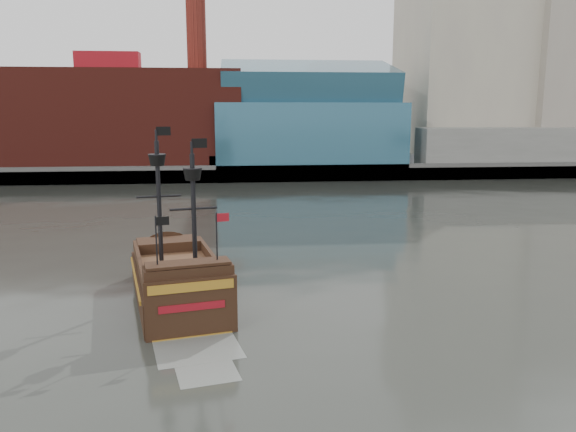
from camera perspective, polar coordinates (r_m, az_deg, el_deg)
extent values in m
plane|color=#272924|center=(25.69, 0.70, -14.55)|extent=(400.00, 400.00, 0.00)
cube|color=slate|center=(115.53, -4.45, 5.80)|extent=(220.00, 60.00, 2.00)
cube|color=#4C4C49|center=(86.16, -3.98, 4.31)|extent=(220.00, 1.00, 2.60)
cube|color=#5E1D16|center=(97.03, -17.51, 9.42)|extent=(42.00, 18.00, 15.00)
cube|color=#2A5970|center=(94.01, 1.99, 8.35)|extent=(30.00, 16.00, 10.00)
cube|color=#B0AA92|center=(112.41, 17.41, 17.48)|extent=(20.00, 22.00, 46.00)
cube|color=gray|center=(116.58, 26.53, 14.62)|extent=(18.00, 18.00, 38.00)
cube|color=#B0AA92|center=(132.20, 18.67, 17.64)|extent=(24.00, 20.00, 52.00)
cube|color=slate|center=(102.63, 23.98, 6.52)|extent=(40.00, 6.00, 6.00)
cylinder|color=#5E1D16|center=(98.69, -9.39, 20.58)|extent=(3.20, 3.20, 22.00)
cube|color=#2A5970|center=(94.01, 2.02, 13.23)|extent=(28.00, 14.94, 8.78)
cube|color=black|center=(33.68, -11.12, -7.48)|extent=(6.85, 11.78, 2.40)
cube|color=#53331E|center=(33.29, -11.21, -5.30)|extent=(6.17, 10.60, 0.28)
cube|color=black|center=(37.46, -12.05, -3.01)|extent=(4.30, 2.99, 0.92)
cube|color=black|center=(28.54, -10.08, -6.54)|extent=(4.59, 2.37, 1.66)
cube|color=black|center=(28.22, -9.73, -9.89)|extent=(4.46, 1.18, 3.68)
cube|color=#A97620|center=(27.61, -9.79, -7.12)|extent=(4.07, 0.95, 0.46)
cube|color=maroon|center=(27.94, -9.72, -9.10)|extent=(3.17, 0.76, 0.37)
cylinder|color=black|center=(33.76, -12.97, 1.35)|extent=(0.31, 0.31, 7.19)
cylinder|color=black|center=(31.00, -9.55, 0.13)|extent=(0.31, 0.31, 6.63)
cone|color=black|center=(33.45, -13.15, 5.55)|extent=(1.21, 1.21, 0.64)
cone|color=black|center=(30.68, -9.68, 4.19)|extent=(1.21, 1.21, 0.64)
cube|color=black|center=(33.38, -12.55, 8.42)|extent=(0.82, 0.20, 0.51)
cube|color=black|center=(30.60, -9.00, 7.32)|extent=(0.82, 0.20, 0.51)
cube|color=gray|center=(27.21, -9.16, -13.17)|extent=(4.53, 4.07, 0.01)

